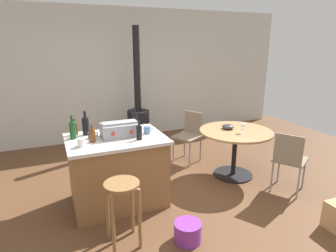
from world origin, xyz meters
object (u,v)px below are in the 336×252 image
Objects in this scene: cup_2 at (147,130)px; wine_glass at (243,126)px; bottle_2 at (135,121)px; bottle_5 at (86,126)px; kitchen_island at (118,170)px; serving_bowl at (228,127)px; bottle_1 at (92,135)px; plastic_bucket at (188,232)px; cup_1 at (81,143)px; folding_chair_far at (190,133)px; bottle_3 at (73,130)px; bottle_0 at (75,128)px; cup_0 at (92,135)px; dining_table at (235,141)px; folding_chair_near at (289,158)px; bottle_4 at (139,132)px; wooden_stool at (122,199)px; wood_stove at (138,118)px; toolbox at (120,129)px.

wine_glass is at bearing -2.29° from cup_2.
cup_2 is at bearing -71.49° from bottle_2.
bottle_5 is at bearing 171.60° from wine_glass.
kitchen_island is 1.80m from serving_bowl.
bottle_1 is 0.75× the size of plastic_bucket.
cup_1 is 0.41× the size of plastic_bucket.
folding_chair_far is 2.93× the size of bottle_3.
folding_chair_far is 1.06m from wine_glass.
bottle_0 is (-0.44, 0.31, 0.52)m from kitchen_island.
folding_chair_far is 1.40m from bottle_2.
cup_0 is (0.17, -0.23, -0.04)m from bottle_0.
folding_chair_near reaches higher than dining_table.
dining_table is 1.47m from cup_2.
bottle_4 is (0.68, -0.50, 0.01)m from bottle_0.
kitchen_island is 0.82m from wooden_stool.
wood_stove is at bearing 71.74° from bottle_2.
wine_glass is at bearing -81.06° from dining_table.
toolbox is 2.09× the size of bottle_1.
bottle_4 reaches higher than dining_table.
folding_chair_near is at bearing 12.36° from plastic_bucket.
wood_stove is 18.89× the size of cup_0.
wood_stove is at bearing 55.51° from bottle_5.
bottle_2 is 1.47m from serving_bowl.
bottle_1 is at bearing 127.81° from plastic_bucket.
folding_chair_far is 1.95m from bottle_5.
bottle_2 is (-1.15, -0.63, 0.49)m from folding_chair_far.
serving_bowl is (2.04, 0.10, -0.16)m from cup_0.
dining_table is 2.15m from bottle_1.
wood_stove is 2.62m from cup_1.
folding_chair_far is 2.97× the size of plastic_bucket.
bottle_1 is at bearing -66.88° from bottle_0.
bottle_4 is 1.62m from wine_glass.
bottle_3 is 0.96× the size of bottle_5.
plastic_bucket is (0.47, -1.03, -0.34)m from kitchen_island.
bottle_5 reaches higher than wine_glass.
cup_0 is at bearing 98.27° from wooden_stool.
bottle_4 is 1.23m from plastic_bucket.
folding_chair_near is 3.70× the size of bottle_4.
bottle_0 is at bearing 159.73° from folding_chair_near.
bottle_1 reaches higher than folding_chair_near.
serving_bowl is (-0.42, 0.84, 0.26)m from folding_chair_near.
bottle_3 is at bearing -126.43° from wood_stove.
dining_table is 8.86× the size of cup_0.
wood_stove is (0.92, 2.05, 0.11)m from kitchen_island.
toolbox is (-1.41, -0.84, 0.46)m from folding_chair_far.
toolbox is at bearing -9.27° from cup_0.
cup_0 is (-0.27, 0.08, 0.48)m from kitchen_island.
bottle_0 is 0.48m from cup_1.
toolbox reaches higher than cup_2.
wood_stove reaches higher than bottle_5.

